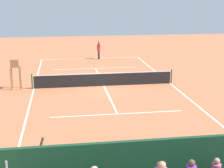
% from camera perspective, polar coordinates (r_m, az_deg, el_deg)
% --- Properties ---
extents(ground_plane, '(60.00, 60.00, 0.00)m').
position_cam_1_polar(ground_plane, '(24.85, -1.37, -0.32)').
color(ground_plane, '#CC7047').
extents(court_line_markings, '(10.10, 22.20, 0.01)m').
position_cam_1_polar(court_line_markings, '(24.88, -1.38, -0.29)').
color(court_line_markings, white).
rests_on(court_line_markings, ground).
extents(tennis_net, '(10.30, 0.10, 1.07)m').
position_cam_1_polar(tennis_net, '(24.72, -1.38, 0.80)').
color(tennis_net, black).
rests_on(tennis_net, ground).
extents(backdrop_wall, '(18.00, 0.16, 2.00)m').
position_cam_1_polar(backdrop_wall, '(11.64, 7.57, -13.64)').
color(backdrop_wall, '#194228').
rests_on(backdrop_wall, ground).
extents(umpire_chair, '(0.67, 0.67, 2.14)m').
position_cam_1_polar(umpire_chair, '(24.60, -15.89, 2.10)').
color(umpire_chair, olive).
rests_on(umpire_chair, ground).
extents(courtside_bench, '(1.80, 0.40, 0.93)m').
position_cam_1_polar(courtside_bench, '(13.01, 14.43, -12.95)').
color(courtside_bench, '#33383D').
rests_on(courtside_bench, ground).
extents(tennis_player, '(0.38, 0.54, 1.93)m').
position_cam_1_polar(tennis_player, '(34.98, -2.23, 5.85)').
color(tennis_player, black).
rests_on(tennis_player, ground).
extents(tennis_racket, '(0.56, 0.46, 0.03)m').
position_cam_1_polar(tennis_racket, '(35.34, -3.80, 4.27)').
color(tennis_racket, black).
rests_on(tennis_racket, ground).
extents(tennis_ball_near, '(0.07, 0.07, 0.07)m').
position_cam_1_polar(tennis_ball_near, '(34.53, -1.03, 4.08)').
color(tennis_ball_near, '#CCDB33').
rests_on(tennis_ball_near, ground).
extents(line_judge, '(0.39, 0.54, 1.93)m').
position_cam_1_polar(line_judge, '(11.89, -11.75, -13.10)').
color(line_judge, '#232328').
rests_on(line_judge, ground).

